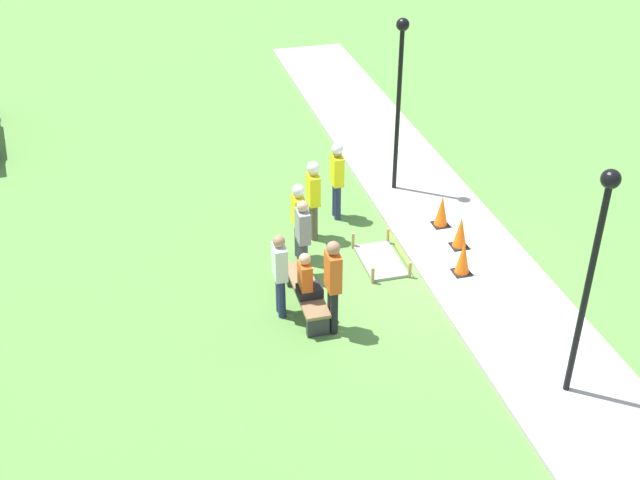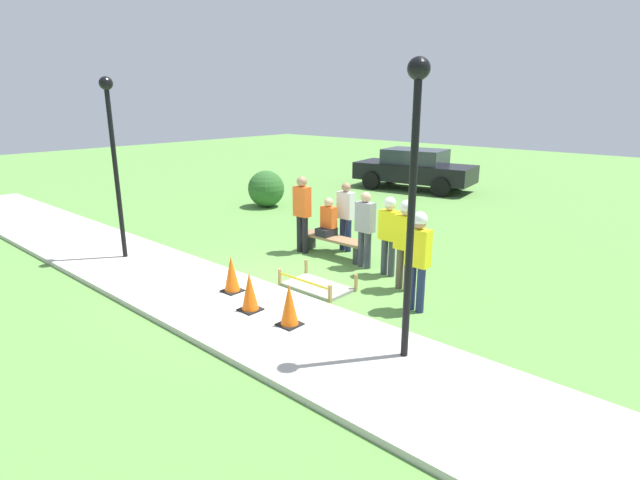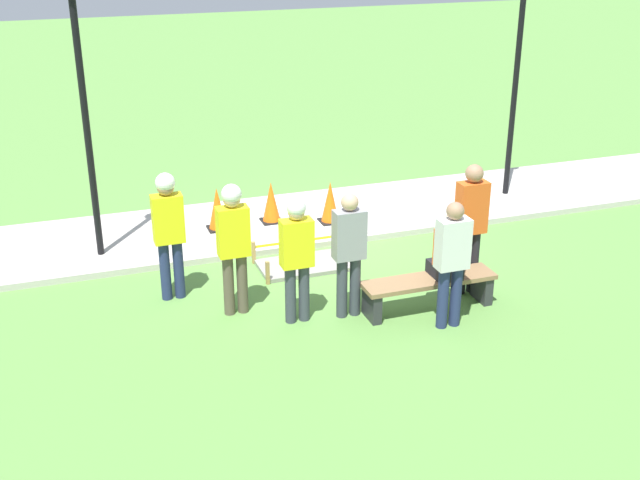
{
  "view_description": "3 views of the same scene",
  "coord_description": "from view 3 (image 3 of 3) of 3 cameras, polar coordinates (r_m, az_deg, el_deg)",
  "views": [
    {
      "loc": [
        -11.93,
        5.17,
        8.84
      ],
      "look_at": [
        0.77,
        1.83,
        0.72
      ],
      "focal_mm": 45.0,
      "sensor_mm": 36.0,
      "label": 1
    },
    {
      "loc": [
        6.87,
        -6.13,
        3.58
      ],
      "look_at": [
        0.31,
        1.17,
        0.77
      ],
      "focal_mm": 28.0,
      "sensor_mm": 36.0,
      "label": 2
    },
    {
      "loc": [
        4.08,
        10.78,
        4.91
      ],
      "look_at": [
        0.9,
        1.7,
        0.89
      ],
      "focal_mm": 45.0,
      "sensor_mm": 36.0,
      "label": 3
    }
  ],
  "objects": [
    {
      "name": "ground_plane",
      "position": [
        12.53,
        1.34,
        -0.41
      ],
      "size": [
        60.0,
        60.0,
        0.0
      ],
      "primitive_type": "plane",
      "color": "#5B8E42"
    },
    {
      "name": "bystander_in_orange_shirt",
      "position": [
        10.82,
        10.67,
        1.34
      ],
      "size": [
        0.4,
        0.24,
        1.83
      ],
      "color": "black",
      "rests_on": "ground_plane"
    },
    {
      "name": "bystander_in_white_shirt",
      "position": [
        10.06,
        2.08,
        -0.6
      ],
      "size": [
        0.4,
        0.22,
        1.67
      ],
      "color": "#383D47",
      "rests_on": "ground_plane"
    },
    {
      "name": "worker_assistant",
      "position": [
        9.9,
        -1.66,
        -0.75
      ],
      "size": [
        0.4,
        0.24,
        1.66
      ],
      "color": "#383D47",
      "rests_on": "ground_plane"
    },
    {
      "name": "park_bench",
      "position": [
        10.55,
        7.73,
        -3.33
      ],
      "size": [
        1.79,
        0.44,
        0.45
      ],
      "color": "#2D2D33",
      "rests_on": "ground_plane"
    },
    {
      "name": "worker_supervisor",
      "position": [
        10.13,
        -6.18,
        0.13
      ],
      "size": [
        0.4,
        0.25,
        1.76
      ],
      "color": "brown",
      "rests_on": "ground_plane"
    },
    {
      "name": "bystander_in_gray_shirt",
      "position": [
        9.92,
        9.37,
        -1.27
      ],
      "size": [
        0.4,
        0.22,
        1.66
      ],
      "color": "navy",
      "rests_on": "ground_plane"
    },
    {
      "name": "lamppost_far",
      "position": [
        14.32,
        13.94,
        12.95
      ],
      "size": [
        0.28,
        0.28,
        3.9
      ],
      "color": "black",
      "rests_on": "sidewalk"
    },
    {
      "name": "wet_concrete_patch",
      "position": [
        11.78,
        -1.17,
        -1.76
      ],
      "size": [
        1.36,
        0.81,
        0.34
      ],
      "color": "gray",
      "rests_on": "ground_plane"
    },
    {
      "name": "traffic_cone_far_patch",
      "position": [
        13.13,
        -3.49,
        2.69
      ],
      "size": [
        0.34,
        0.34,
        0.68
      ],
      "color": "black",
      "rests_on": "sidewalk"
    },
    {
      "name": "lamppost_near",
      "position": [
        11.68,
        -16.61,
        10.76
      ],
      "size": [
        0.28,
        0.28,
        3.95
      ],
      "color": "black",
      "rests_on": "sidewalk"
    },
    {
      "name": "traffic_cone_near_patch",
      "position": [
        13.09,
        0.73,
        2.7
      ],
      "size": [
        0.34,
        0.34,
        0.69
      ],
      "color": "black",
      "rests_on": "sidewalk"
    },
    {
      "name": "traffic_cone_sidewalk_edge",
      "position": [
        12.89,
        -7.31,
        2.2
      ],
      "size": [
        0.34,
        0.34,
        0.69
      ],
      "color": "black",
      "rests_on": "sidewalk"
    },
    {
      "name": "worker_trainee",
      "position": [
        10.65,
        -10.73,
        1.04
      ],
      "size": [
        0.4,
        0.26,
        1.77
      ],
      "color": "navy",
      "rests_on": "ground_plane"
    },
    {
      "name": "person_seated_on_bench",
      "position": [
        10.41,
        9.06,
        -0.9
      ],
      "size": [
        0.36,
        0.44,
        0.89
      ],
      "color": "black",
      "rests_on": "park_bench"
    },
    {
      "name": "sidewalk",
      "position": [
        13.54,
        -0.41,
        1.63
      ],
      "size": [
        28.0,
        2.35,
        0.1
      ],
      "color": "#BCB7AD",
      "rests_on": "ground_plane"
    }
  ]
}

